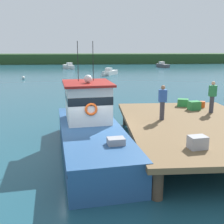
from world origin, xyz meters
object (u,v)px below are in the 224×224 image
Objects in this scene: mooring_buoy_outer at (23,78)px; moored_boat_mid_harbor at (162,65)px; moored_boat_far_right at (69,66)px; crate_single_far at (194,106)px; moored_boat_far_left at (110,72)px; crate_single_by_cleat at (198,142)px; deckhand_further_back at (162,102)px; bait_bucket at (202,104)px; crate_stack_near_edge at (183,103)px; main_fishing_boat at (90,129)px; deckhand_by_the_boat at (212,96)px.

moored_boat_mid_harbor is at bearing 39.15° from mooring_buoy_outer.
mooring_buoy_outer is (-4.84, -17.70, -0.20)m from moored_boat_far_right.
moored_boat_far_left is (-2.81, 29.78, -1.05)m from crate_single_far.
moored_boat_far_right is (-10.24, 42.49, -1.02)m from crate_single_far.
moored_boat_far_right is at bearing 99.76° from crate_single_by_cleat.
deckhand_further_back reaches higher than crate_single_by_cleat.
crate_single_by_cleat is 1.76× the size of bait_bucket.
crate_single_by_cleat is 6.81m from crate_stack_near_edge.
crate_stack_near_edge is 1.76× the size of bait_bucket.
main_fishing_boat is at bearing -170.18° from deckhand_further_back.
crate_single_by_cleat is 3.83m from deckhand_further_back.
bait_bucket is at bearing -101.25° from moored_boat_mid_harbor.
mooring_buoy_outer is (-15.74, 24.25, -1.15)m from bait_bucket.
moored_boat_far_left is at bearing 91.02° from deckhand_further_back.
moored_boat_mid_harbor is at bearing 50.69° from moored_boat_far_left.
bait_bucket is 0.08× the size of moored_boat_far_left.
deckhand_by_the_boat reaches higher than crate_stack_near_edge.
bait_bucket is (2.61, 6.21, -0.05)m from crate_single_by_cleat.
moored_boat_mid_harbor is at bearing 75.92° from deckhand_further_back.
crate_single_far is at bearing -58.68° from mooring_buoy_outer.
deckhand_by_the_boat reaches higher than moored_boat_far_right.
bait_bucket is 0.07× the size of moored_boat_far_right.
crate_single_far is 0.37× the size of deckhand_by_the_boat.
crate_stack_near_edge is at bearing 157.79° from bait_bucket.
crate_stack_near_edge is 0.13× the size of moored_boat_mid_harbor.
crate_stack_near_edge is at bearing 120.99° from deckhand_by_the_boat.
main_fishing_boat reaches higher than crate_single_by_cleat.
crate_single_far is 0.13× the size of moored_boat_far_right.
mooring_buoy_outer is at bearing 121.76° from crate_stack_near_edge.
crate_single_by_cleat is 51.72m from moored_boat_mid_harbor.
main_fishing_boat is at bearing -107.69° from moored_boat_mid_harbor.
deckhand_further_back is 0.38× the size of moored_boat_far_left.
crate_stack_near_edge reaches higher than moored_boat_far_left.
deckhand_by_the_boat is 3.70× the size of mooring_buoy_outer.
mooring_buoy_outer is (-9.46, 27.27, -0.79)m from main_fishing_boat.
moored_boat_far_right is at bearing 120.32° from moored_boat_far_left.
moored_boat_mid_harbor is (15.08, 47.25, -0.60)m from main_fishing_boat.
mooring_buoy_outer is at bearing 121.71° from deckhand_by_the_boat.
moored_boat_mid_harbor is (19.70, 2.28, -0.01)m from moored_boat_far_right.
crate_single_far is at bearing 40.25° from deckhand_further_back.
deckhand_by_the_boat reaches higher than moored_boat_far_left.
moored_boat_far_right is at bearing 74.70° from mooring_buoy_outer.
deckhand_by_the_boat is at bearing -46.18° from crate_single_far.
moored_boat_far_right is at bearing 95.87° from main_fishing_boat.
bait_bucket is 3.86m from deckhand_further_back.
deckhand_further_back reaches higher than crate_stack_near_edge.
moored_boat_far_left is at bearing 85.03° from main_fishing_boat.
main_fishing_boat is 22.60× the size of mooring_buoy_outer.
deckhand_by_the_boat is (0.98, -1.63, 0.65)m from crate_stack_near_edge.
deckhand_further_back is 0.34× the size of moored_boat_far_right.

